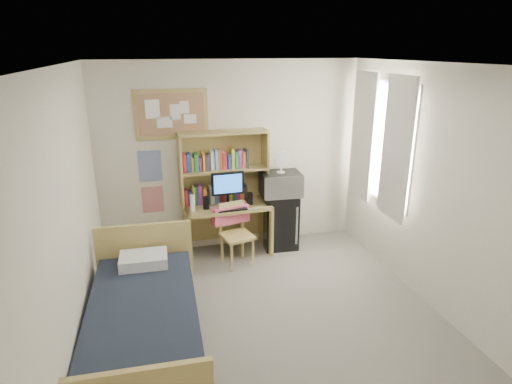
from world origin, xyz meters
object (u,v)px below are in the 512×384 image
object	(u,v)px
desk_chair	(237,235)
microwave	(280,184)
desk	(228,229)
speaker_right	(250,199)
bulletin_board	(171,114)
mini_fridge	(279,220)
desk_fan	(281,163)
monitor	(228,190)
speaker_left	(206,203)
bed	(144,330)

from	to	relation	value
desk_chair	microwave	bearing A→B (deg)	14.95
desk	speaker_right	distance (m)	0.54
desk_chair	bulletin_board	bearing A→B (deg)	124.44
mini_fridge	desk_fan	distance (m)	0.85
bulletin_board	monitor	bearing A→B (deg)	-28.30
bulletin_board	desk_chair	world-z (taller)	bulletin_board
speaker_right	speaker_left	bearing A→B (deg)	180.00
mini_fridge	desk_fan	size ratio (longest dim) A/B	2.82
desk	monitor	xyz separation A→B (m)	(0.00, -0.06, 0.59)
bulletin_board	mini_fridge	xyz separation A→B (m)	(1.41, -0.24, -1.52)
bulletin_board	bed	size ratio (longest dim) A/B	0.47
desk	microwave	bearing A→B (deg)	-0.06
mini_fridge	speaker_right	distance (m)	0.62
desk	speaker_left	distance (m)	0.54
bed	monitor	distance (m)	2.25
bulletin_board	mini_fridge	bearing A→B (deg)	-9.81
speaker_right	microwave	distance (m)	0.49
microwave	desk_fan	world-z (taller)	desk_fan
speaker_left	monitor	bearing A→B (deg)	-0.00
desk_chair	bed	size ratio (longest dim) A/B	0.41
desk	speaker_right	size ratio (longest dim) A/B	6.98
monitor	speaker_right	bearing A→B (deg)	-0.00
desk	bulletin_board	bearing A→B (deg)	153.81
bulletin_board	bed	world-z (taller)	bulletin_board
desk	desk_chair	xyz separation A→B (m)	(0.06, -0.35, 0.05)
monitor	bulletin_board	bearing A→B (deg)	149.63
mini_fridge	speaker_right	bearing A→B (deg)	-164.69
desk_chair	microwave	xyz separation A→B (m)	(0.71, 0.38, 0.54)
speaker_left	microwave	size ratio (longest dim) A/B	0.31
desk	desk_chair	distance (m)	0.36
desk	microwave	size ratio (longest dim) A/B	2.11
mini_fridge	monitor	xyz separation A→B (m)	(-0.76, -0.11, 0.55)
desk_chair	bed	world-z (taller)	desk_chair
bulletin_board	speaker_right	world-z (taller)	bulletin_board
desk	speaker_right	world-z (taller)	speaker_right
desk	monitor	size ratio (longest dim) A/B	2.49
desk	desk_fan	xyz separation A→B (m)	(0.76, 0.03, 0.89)
mini_fridge	bed	world-z (taller)	mini_fridge
desk	speaker_left	xyz separation A→B (m)	(-0.30, -0.07, 0.44)
desk_chair	speaker_left	world-z (taller)	speaker_left
bulletin_board	speaker_left	distance (m)	1.23
speaker_right	desk_fan	bearing A→B (deg)	7.31
microwave	bulletin_board	bearing A→B (deg)	172.95
desk	monitor	bearing A→B (deg)	-90.00
monitor	speaker_left	bearing A→B (deg)	180.00
bed	desk_fan	xyz separation A→B (m)	(1.91, 1.90, 0.97)
speaker_left	desk_fan	size ratio (longest dim) A/B	0.60
desk	microwave	world-z (taller)	microwave
bed	monitor	size ratio (longest dim) A/B	4.35
bed	speaker_left	world-z (taller)	speaker_left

